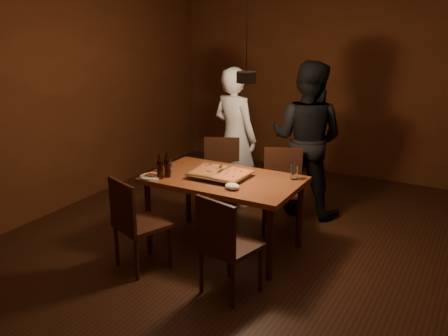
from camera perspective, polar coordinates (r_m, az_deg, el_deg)
The scene contains 19 objects.
room_shell at distance 4.63m, azimuth 2.50°, elevation 6.03°, with size 6.00×6.00×6.00m.
dining_table at distance 4.94m, azimuth -0.00°, elevation -1.92°, with size 1.50×0.90×0.75m.
chair_far_left at distance 5.90m, azimuth -0.34°, elevation -0.11°, with size 0.56×0.56×0.49m.
chair_far_right at distance 5.48m, azimuth 6.69°, elevation -1.60°, with size 0.54×0.54×0.49m.
chair_near_left at distance 4.63m, azimuth -10.32°, elevation -5.45°, with size 0.54×0.54×0.49m.
chair_near_right at distance 4.14m, azimuth 0.03°, elevation -8.00°, with size 0.51×0.51×0.49m.
pizza_tray at distance 4.92m, azimuth -0.45°, elevation -0.81°, with size 0.55×0.45×0.05m, color silver.
pizza_meat at distance 4.98m, azimuth -1.84°, elevation -0.19°, with size 0.26×0.41×0.02m, color maroon.
pizza_cheese at distance 4.84m, azimuth 1.03°, elevation -0.72°, with size 0.26×0.42×0.02m, color gold.
spatula at distance 4.94m, azimuth -0.47°, elevation -0.29°, with size 0.09×0.24×0.04m, color silver, non-canonical shape.
beer_bottle_a at distance 4.90m, azimuth -7.34°, elevation 0.13°, with size 0.06×0.06×0.24m.
beer_bottle_b at distance 4.94m, azimuth -6.52°, elevation 0.37°, with size 0.07×0.07×0.25m.
water_glass_left at distance 5.09m, azimuth -6.34°, elevation 0.12°, with size 0.08×0.08×0.12m, color silver.
water_glass_right at distance 4.90m, azimuth 8.03°, elevation -0.46°, with size 0.07×0.07×0.15m, color silver.
plate_slice at distance 4.98m, azimuth -8.32°, elevation -0.94°, with size 0.22×0.22×0.03m.
napkin at distance 4.59m, azimuth 0.96°, elevation -2.11°, with size 0.14×0.11×0.06m, color white.
diner_white at distance 6.08m, azimuth 1.25°, elevation 3.50°, with size 0.62×0.41×1.70m, color white.
diner_dark at distance 5.87m, azimuth 9.44°, elevation 3.27°, with size 0.88×0.68×1.80m, color black.
pendant_lamp at distance 4.57m, azimuth 2.56°, elevation 10.46°, with size 0.18×0.18×1.10m.
Camera 1 is at (2.02, -4.07, 2.32)m, focal length 40.00 mm.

